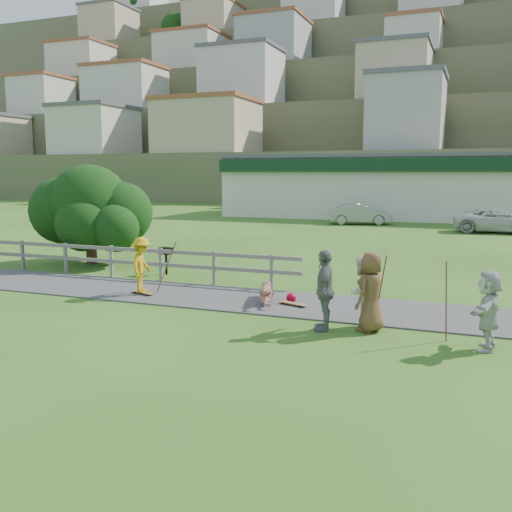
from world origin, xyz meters
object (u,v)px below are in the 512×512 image
(spectator_b, at_px, (325,290))
(spectator_c, at_px, (371,292))
(spectator_d, at_px, (488,310))
(car_silver, at_px, (360,214))
(tree, at_px, (90,221))
(skater_rider, at_px, (142,268))
(car_white, at_px, (499,221))
(skater_fallen, at_px, (267,292))
(spectator_a, at_px, (361,292))
(bbq, at_px, (166,261))

(spectator_b, distance_m, spectator_c, 1.05)
(spectator_b, height_order, spectator_d, spectator_b)
(car_silver, relative_size, tree, 0.87)
(skater_rider, height_order, tree, tree)
(spectator_b, distance_m, spectator_d, 3.52)
(car_silver, xyz_separation_m, car_white, (9.05, -2.72, 0.01))
(spectator_d, bearing_deg, tree, -104.77)
(skater_fallen, relative_size, spectator_a, 1.08)
(spectator_a, relative_size, spectator_b, 0.89)
(spectator_d, xyz_separation_m, car_white, (0.90, 25.25, -0.10))
(spectator_a, bearing_deg, skater_rider, -88.29)
(spectator_a, xyz_separation_m, tree, (-11.96, 5.56, 0.89))
(car_white, bearing_deg, bbq, 146.00)
(spectator_d, height_order, car_white, spectator_d)
(skater_rider, distance_m, skater_fallen, 3.89)
(spectator_d, distance_m, car_white, 25.27)
(spectator_b, height_order, car_white, spectator_b)
(spectator_a, height_order, tree, tree)
(spectator_a, xyz_separation_m, spectator_d, (2.78, -0.84, -0.01))
(bbq, bearing_deg, skater_rider, -58.85)
(skater_fallen, bearing_deg, spectator_a, -45.07)
(skater_rider, bearing_deg, skater_fallen, -98.19)
(skater_fallen, height_order, spectator_b, spectator_b)
(skater_fallen, relative_size, tree, 0.36)
(skater_rider, relative_size, spectator_c, 0.89)
(tree, bearing_deg, car_silver, 72.98)
(car_white, height_order, bbq, car_white)
(tree, bearing_deg, car_white, 50.29)
(spectator_a, xyz_separation_m, car_silver, (-5.36, 27.13, -0.11))
(car_silver, height_order, bbq, car_silver)
(skater_fallen, distance_m, tree, 10.05)
(bbq, bearing_deg, car_white, 72.37)
(spectator_a, distance_m, spectator_c, 0.44)
(spectator_c, distance_m, car_silver, 28.04)
(skater_rider, xyz_separation_m, spectator_a, (6.75, -1.11, 0.02))
(spectator_b, height_order, spectator_c, spectator_b)
(skater_rider, height_order, spectator_a, spectator_a)
(spectator_c, xyz_separation_m, tree, (-12.25, 5.89, 0.81))
(spectator_d, distance_m, tree, 16.10)
(spectator_b, bearing_deg, spectator_a, 120.22)
(spectator_d, bearing_deg, spectator_a, -98.11)
(skater_fallen, distance_m, bbq, 5.82)
(spectator_a, bearing_deg, spectator_d, 84.22)
(spectator_c, height_order, spectator_d, spectator_c)
(spectator_d, bearing_deg, skater_rider, -92.84)
(spectator_b, distance_m, car_silver, 28.14)
(spectator_a, xyz_separation_m, bbq, (-7.88, 4.47, -0.35))
(tree, distance_m, bbq, 4.41)
(skater_fallen, height_order, bbq, bbq)
(spectator_d, bearing_deg, car_white, -173.35)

